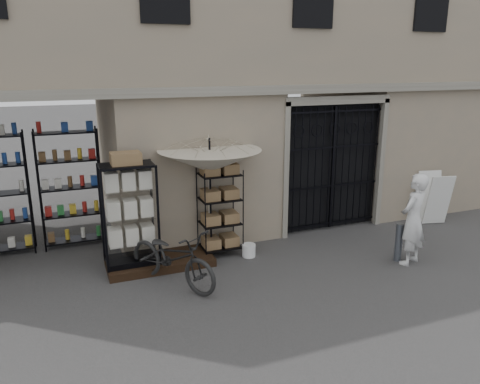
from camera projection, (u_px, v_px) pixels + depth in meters
name	position (u px, v px, depth m)	size (l,w,h in m)	color
ground	(309.00, 278.00, 8.49)	(80.00, 80.00, 0.00)	black
main_building	(231.00, 31.00, 10.87)	(14.00, 4.00, 9.00)	gray
shop_recess	(35.00, 185.00, 9.00)	(3.00, 1.70, 3.00)	black
shop_shelving	(34.00, 192.00, 9.50)	(2.70, 0.50, 2.50)	black
iron_gate	(329.00, 165.00, 10.75)	(2.50, 0.21, 3.00)	black
step_platform	(160.00, 262.00, 9.01)	(2.00, 0.90, 0.15)	black
display_cabinet	(130.00, 220.00, 8.58)	(1.06, 0.79, 2.05)	black
wire_rack	(220.00, 213.00, 9.35)	(0.83, 0.63, 1.78)	black
market_umbrella	(210.00, 155.00, 9.01)	(1.95, 1.98, 2.87)	black
white_bucket	(249.00, 250.00, 9.42)	(0.27, 0.27, 0.26)	white
bicycle	(174.00, 284.00, 8.26)	(0.69, 1.04, 1.98)	black
steel_bollard	(399.00, 242.00, 9.16)	(0.14, 0.14, 0.77)	slate
shopkeeper	(409.00, 263.00, 9.15)	(0.65, 1.79, 0.43)	silver
easel_sign	(434.00, 198.00, 11.26)	(0.72, 0.79, 1.22)	silver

